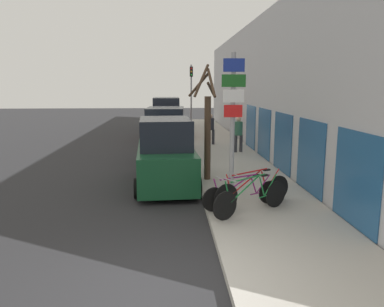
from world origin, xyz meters
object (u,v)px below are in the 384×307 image
object	(u,v)px
bicycle_2	(253,190)
pedestrian_far	(211,127)
parked_car_3	(166,115)
bicycle_1	(242,194)
pedestrian_near	(239,132)
street_tree	(207,128)
parked_car_0	(165,156)
signpost	(232,125)
bicycle_0	(252,198)
traffic_light	(191,90)
parked_car_1	(166,134)
parked_car_2	(167,121)

from	to	relation	value
bicycle_2	pedestrian_far	xyz separation A→B (m)	(0.01, 10.63, 0.54)
parked_car_3	pedestrian_far	world-z (taller)	parked_car_3
bicycle_1	pedestrian_near	xyz separation A→B (m)	(1.41, 8.30, 0.60)
bicycle_2	street_tree	distance (m)	3.36
parked_car_0	parked_car_3	xyz separation A→B (m)	(-0.13, 17.16, 0.07)
pedestrian_near	signpost	bearing A→B (deg)	61.06
bicycle_0	traffic_light	xyz separation A→B (m)	(-0.59, 15.95, 2.47)
parked_car_1	parked_car_2	bearing A→B (deg)	93.02
bicycle_2	parked_car_1	distance (m)	8.37
bicycle_0	parked_car_0	distance (m)	3.97
signpost	parked_car_1	distance (m)	8.54
bicycle_1	bicycle_0	bearing A→B (deg)	176.86
bicycle_2	parked_car_2	size ratio (longest dim) A/B	0.50
parked_car_3	parked_car_1	bearing A→B (deg)	-90.38
parked_car_2	signpost	bearing A→B (deg)	-82.79
parked_car_0	traffic_light	xyz separation A→B (m)	(1.58, 12.66, 2.02)
bicycle_2	traffic_light	size ratio (longest dim) A/B	0.49
bicycle_1	bicycle_2	world-z (taller)	bicycle_2
parked_car_2	parked_car_3	size ratio (longest dim) A/B	0.96
bicycle_0	parked_car_0	xyz separation A→B (m)	(-2.17, 3.29, 0.45)
parked_car_2	pedestrian_near	bearing A→B (deg)	-58.85
bicycle_0	parked_car_1	size ratio (longest dim) A/B	0.44
signpost	parked_car_3	bearing A→B (deg)	95.26
bicycle_0	pedestrian_far	bearing A→B (deg)	-31.96
signpost	traffic_light	xyz separation A→B (m)	(-0.14, 15.58, 0.69)
bicycle_1	parked_car_3	size ratio (longest dim) A/B	0.47
bicycle_0	street_tree	distance (m)	3.87
bicycle_1	pedestrian_near	bearing A→B (deg)	-29.37
signpost	traffic_light	bearing A→B (deg)	90.52
pedestrian_far	street_tree	world-z (taller)	street_tree
pedestrian_near	pedestrian_far	size ratio (longest dim) A/B	1.03
street_tree	parked_car_2	bearing A→B (deg)	97.52
parked_car_0	traffic_light	bearing A→B (deg)	79.65
parked_car_0	parked_car_3	size ratio (longest dim) A/B	0.95
parked_car_3	signpost	bearing A→B (deg)	-85.57
bicycle_0	traffic_light	bearing A→B (deg)	-28.84
parked_car_2	traffic_light	xyz separation A→B (m)	(1.63, 1.39, 1.88)
parked_car_3	pedestrian_near	world-z (taller)	parked_car_3
parked_car_0	parked_car_1	world-z (taller)	parked_car_1
signpost	parked_car_3	size ratio (longest dim) A/B	0.85
parked_car_0	parked_car_2	world-z (taller)	parked_car_2
signpost	parked_car_0	distance (m)	3.64
pedestrian_far	street_tree	distance (m)	7.81
pedestrian_near	street_tree	size ratio (longest dim) A/B	0.44
parked_car_3	bicycle_2	bearing A→B (deg)	-83.68
parked_car_1	pedestrian_near	world-z (taller)	parked_car_1
bicycle_0	street_tree	size ratio (longest dim) A/B	0.54
parked_car_0	bicycle_1	bearing A→B (deg)	-57.52
bicycle_0	parked_car_3	xyz separation A→B (m)	(-2.30, 20.45, 0.52)
parked_car_3	bicycle_0	bearing A→B (deg)	-84.41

